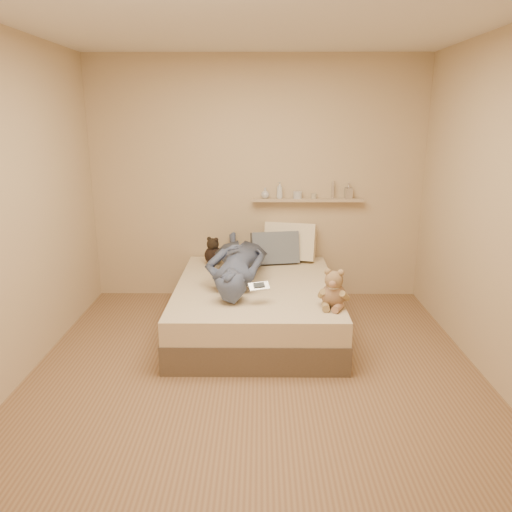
{
  "coord_description": "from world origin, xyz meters",
  "views": [
    {
      "loc": [
        0.03,
        -3.52,
        1.97
      ],
      "look_at": [
        0.0,
        0.65,
        0.8
      ],
      "focal_mm": 35.0,
      "sensor_mm": 36.0,
      "label": 1
    }
  ],
  "objects_px": {
    "pillow_grey": "(275,248)",
    "teddy_bear": "(333,292)",
    "bed": "(256,306)",
    "wall_shelf": "(308,200)",
    "dark_plush": "(213,252)",
    "pillow_cream": "(290,242)",
    "game_console": "(259,286)",
    "person": "(237,261)"
  },
  "relations": [
    {
      "from": "game_console",
      "to": "pillow_cream",
      "type": "bearing_deg",
      "value": 76.13
    },
    {
      "from": "dark_plush",
      "to": "person",
      "type": "bearing_deg",
      "value": -61.03
    },
    {
      "from": "bed",
      "to": "pillow_grey",
      "type": "xyz_separation_m",
      "value": [
        0.19,
        0.69,
        0.4
      ]
    },
    {
      "from": "pillow_cream",
      "to": "person",
      "type": "height_order",
      "value": "pillow_cream"
    },
    {
      "from": "teddy_bear",
      "to": "person",
      "type": "relative_size",
      "value": 0.22
    },
    {
      "from": "game_console",
      "to": "pillow_cream",
      "type": "relative_size",
      "value": 0.35
    },
    {
      "from": "pillow_grey",
      "to": "bed",
      "type": "bearing_deg",
      "value": -105.65
    },
    {
      "from": "teddy_bear",
      "to": "pillow_grey",
      "type": "distance_m",
      "value": 1.36
    },
    {
      "from": "bed",
      "to": "game_console",
      "type": "bearing_deg",
      "value": -87.12
    },
    {
      "from": "game_console",
      "to": "wall_shelf",
      "type": "relative_size",
      "value": 0.16
    },
    {
      "from": "teddy_bear",
      "to": "pillow_grey",
      "type": "xyz_separation_m",
      "value": [
        -0.44,
        1.29,
        0.03
      ]
    },
    {
      "from": "game_console",
      "to": "dark_plush",
      "type": "xyz_separation_m",
      "value": [
        -0.49,
        1.17,
        -0.03
      ]
    },
    {
      "from": "dark_plush",
      "to": "pillow_grey",
      "type": "bearing_deg",
      "value": 3.29
    },
    {
      "from": "game_console",
      "to": "dark_plush",
      "type": "bearing_deg",
      "value": 112.54
    },
    {
      "from": "game_console",
      "to": "pillow_cream",
      "type": "distance_m",
      "value": 1.39
    },
    {
      "from": "game_console",
      "to": "wall_shelf",
      "type": "bearing_deg",
      "value": 69.91
    },
    {
      "from": "dark_plush",
      "to": "game_console",
      "type": "bearing_deg",
      "value": -67.46
    },
    {
      "from": "pillow_cream",
      "to": "wall_shelf",
      "type": "xyz_separation_m",
      "value": [
        0.19,
        0.08,
        0.45
      ]
    },
    {
      "from": "teddy_bear",
      "to": "dark_plush",
      "type": "distance_m",
      "value": 1.66
    },
    {
      "from": "person",
      "to": "game_console",
      "type": "bearing_deg",
      "value": 110.63
    },
    {
      "from": "teddy_bear",
      "to": "dark_plush",
      "type": "xyz_separation_m",
      "value": [
        -1.1,
        1.25,
        -0.01
      ]
    },
    {
      "from": "pillow_grey",
      "to": "wall_shelf",
      "type": "distance_m",
      "value": 0.64
    },
    {
      "from": "pillow_grey",
      "to": "person",
      "type": "xyz_separation_m",
      "value": [
        -0.38,
        -0.54,
        0.01
      ]
    },
    {
      "from": "bed",
      "to": "dark_plush",
      "type": "bearing_deg",
      "value": 125.26
    },
    {
      "from": "bed",
      "to": "wall_shelf",
      "type": "distance_m",
      "value": 1.38
    },
    {
      "from": "bed",
      "to": "pillow_cream",
      "type": "bearing_deg",
      "value": 66.53
    },
    {
      "from": "pillow_grey",
      "to": "person",
      "type": "height_order",
      "value": "person"
    },
    {
      "from": "teddy_bear",
      "to": "dark_plush",
      "type": "bearing_deg",
      "value": 131.31
    },
    {
      "from": "pillow_grey",
      "to": "pillow_cream",
      "type": "bearing_deg",
      "value": 39.97
    },
    {
      "from": "bed",
      "to": "wall_shelf",
      "type": "relative_size",
      "value": 1.58
    },
    {
      "from": "bed",
      "to": "pillow_cream",
      "type": "xyz_separation_m",
      "value": [
        0.36,
        0.83,
        0.43
      ]
    },
    {
      "from": "teddy_bear",
      "to": "person",
      "type": "height_order",
      "value": "person"
    },
    {
      "from": "teddy_bear",
      "to": "wall_shelf",
      "type": "distance_m",
      "value": 1.59
    },
    {
      "from": "bed",
      "to": "game_console",
      "type": "relative_size",
      "value": 10.01
    },
    {
      "from": "pillow_grey",
      "to": "person",
      "type": "relative_size",
      "value": 0.33
    },
    {
      "from": "dark_plush",
      "to": "pillow_grey",
      "type": "height_order",
      "value": "pillow_grey"
    },
    {
      "from": "bed",
      "to": "pillow_cream",
      "type": "relative_size",
      "value": 3.45
    },
    {
      "from": "game_console",
      "to": "pillow_grey",
      "type": "xyz_separation_m",
      "value": [
        0.17,
        1.21,
        0.01
      ]
    },
    {
      "from": "dark_plush",
      "to": "pillow_cream",
      "type": "bearing_deg",
      "value": 12.2
    },
    {
      "from": "pillow_grey",
      "to": "teddy_bear",
      "type": "bearing_deg",
      "value": -70.99
    },
    {
      "from": "pillow_cream",
      "to": "wall_shelf",
      "type": "height_order",
      "value": "wall_shelf"
    },
    {
      "from": "pillow_cream",
      "to": "pillow_grey",
      "type": "height_order",
      "value": "pillow_cream"
    }
  ]
}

